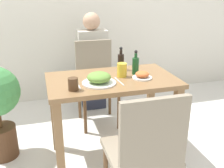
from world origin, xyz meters
TOP-DOWN VIEW (x-y plane):
  - ground_plane at (0.00, 0.00)m, footprint 16.00×16.00m
  - dining_table at (0.00, 0.00)m, footprint 1.04×0.61m
  - chair_near at (0.01, -0.69)m, footprint 0.42×0.42m
  - chair_far at (0.02, 0.71)m, footprint 0.42×0.42m
  - food_plate at (-0.13, -0.09)m, footprint 0.26×0.26m
  - side_plate at (0.23, -0.07)m, footprint 0.16×0.16m
  - drink_cup at (-0.34, -0.18)m, footprint 0.07×0.07m
  - juice_glass at (0.09, 0.02)m, footprint 0.08×0.08m
  - sauce_bottle at (0.22, 0.05)m, footprint 0.06×0.06m
  - condiment_bottle at (0.14, 0.20)m, footprint 0.06×0.06m
  - fork_utensil at (-0.29, -0.09)m, footprint 0.02×0.17m
  - spoon_utensil at (0.03, -0.09)m, footprint 0.02×0.20m
  - person_figure at (0.06, 1.07)m, footprint 0.34×0.22m

SIDE VIEW (x-z plane):
  - ground_plane at x=0.00m, z-range 0.00..0.00m
  - chair_near at x=0.01m, z-range 0.06..0.96m
  - chair_far at x=0.02m, z-range 0.06..0.96m
  - person_figure at x=0.06m, z-range 0.00..1.17m
  - dining_table at x=0.00m, z-range 0.24..0.98m
  - fork_utensil at x=-0.29m, z-range 0.74..0.75m
  - spoon_utensil at x=0.03m, z-range 0.74..0.75m
  - side_plate at x=0.23m, z-range 0.74..0.80m
  - food_plate at x=-0.13m, z-range 0.74..0.83m
  - drink_cup at x=-0.34m, z-range 0.74..0.84m
  - juice_glass at x=0.09m, z-range 0.74..0.86m
  - sauce_bottle at x=0.22m, z-range 0.72..0.93m
  - condiment_bottle at x=0.14m, z-range 0.72..0.93m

